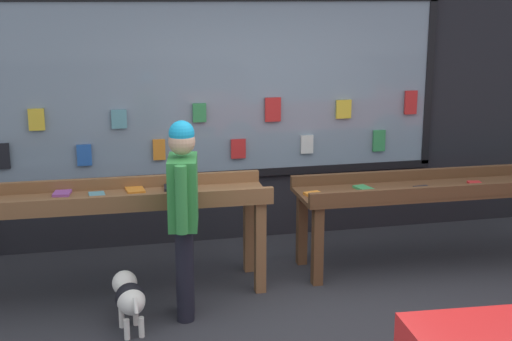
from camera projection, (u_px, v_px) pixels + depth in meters
The scene contains 6 objects.
ground_plane at pixel (320, 332), 5.50m from camera, with size 40.00×40.00×0.00m, color #2D2D33.
shopfront_facade at pixel (245, 82), 7.35m from camera, with size 7.20×0.29×3.34m.
display_table_left at pixel (98, 207), 6.03m from camera, with size 2.92×0.72×0.96m.
display_table_right at pixel (447, 193), 6.75m from camera, with size 2.92×0.74×0.87m.
person_browsing at pixel (183, 206), 5.55m from camera, with size 0.29×0.64×1.60m.
small_dog at pixel (129, 296), 5.47m from camera, with size 0.27×0.58×0.42m.
Camera 1 is at (-1.61, -4.80, 2.52)m, focal length 50.00 mm.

